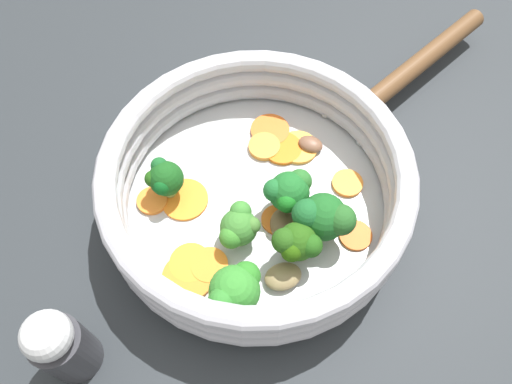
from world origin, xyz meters
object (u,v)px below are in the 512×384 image
(carrot_slice_3, at_px, (270,130))
(mushroom_piece_2, at_px, (283,277))
(carrot_slice_9, at_px, (347,183))
(mushroom_piece_1, at_px, (311,144))
(broccoli_floret_4, at_px, (289,192))
(mushroom_piece_0, at_px, (285,223))
(carrot_slice_0, at_px, (185,199))
(carrot_slice_1, at_px, (327,218))
(carrot_slice_2, at_px, (298,147))
(carrot_slice_11, at_px, (273,223))
(carrot_slice_12, at_px, (190,263))
(carrot_slice_8, at_px, (355,235))
(broccoli_floret_0, at_px, (324,217))
(carrot_slice_4, at_px, (209,265))
(carrot_slice_10, at_px, (188,277))
(carrot_slice_7, at_px, (264,147))
(broccoli_floret_3, at_px, (235,290))
(broccoli_floret_2, at_px, (164,179))
(salt_shaker, at_px, (61,345))
(broccoli_floret_5, at_px, (239,227))
(carrot_slice_6, at_px, (152,201))
(skillet, at_px, (256,204))
(carrot_slice_5, at_px, (283,148))
(broccoli_floret_1, at_px, (296,243))

(carrot_slice_3, bearing_deg, mushroom_piece_2, 142.53)
(carrot_slice_9, relative_size, mushroom_piece_1, 1.20)
(broccoli_floret_4, bearing_deg, mushroom_piece_0, 131.15)
(carrot_slice_0, height_order, carrot_slice_1, carrot_slice_1)
(carrot_slice_2, xyz_separation_m, carrot_slice_9, (-0.06, -0.01, 0.00))
(broccoli_floret_4, bearing_deg, carrot_slice_11, 102.01)
(mushroom_piece_1, bearing_deg, carrot_slice_12, 97.55)
(carrot_slice_8, xyz_separation_m, broccoli_floret_0, (0.02, 0.02, 0.03))
(carrot_slice_4, xyz_separation_m, carrot_slice_10, (0.00, 0.02, -0.00))
(carrot_slice_7, distance_m, broccoli_floret_3, 0.17)
(carrot_slice_1, distance_m, broccoli_floret_2, 0.16)
(carrot_slice_2, xyz_separation_m, broccoli_floret_3, (-0.08, 0.15, 0.03))
(carrot_slice_2, height_order, mushroom_piece_2, mushroom_piece_2)
(carrot_slice_7, height_order, carrot_slice_9, carrot_slice_7)
(carrot_slice_4, height_order, carrot_slice_11, same)
(carrot_slice_9, xyz_separation_m, salt_shaker, (0.03, 0.29, 0.03))
(carrot_slice_10, relative_size, broccoli_floret_5, 1.12)
(carrot_slice_12, xyz_separation_m, broccoli_floret_0, (-0.05, -0.11, 0.03))
(carrot_slice_6, height_order, carrot_slice_8, same)
(carrot_slice_8, bearing_deg, broccoli_floret_0, 44.55)
(carrot_slice_7, relative_size, carrot_slice_12, 0.86)
(broccoli_floret_2, relative_size, broccoli_floret_3, 0.83)
(broccoli_floret_3, distance_m, mushroom_piece_0, 0.09)
(carrot_slice_8, height_order, mushroom_piece_2, mushroom_piece_2)
(carrot_slice_2, distance_m, carrot_slice_3, 0.04)
(carrot_slice_3, distance_m, carrot_slice_12, 0.17)
(carrot_slice_9, height_order, carrot_slice_12, same)
(carrot_slice_1, distance_m, broccoli_floret_3, 0.12)
(carrot_slice_4, distance_m, carrot_slice_6, 0.09)
(carrot_slice_6, xyz_separation_m, salt_shaker, (-0.08, 0.13, 0.03))
(carrot_slice_1, relative_size, mushroom_piece_1, 1.18)
(carrot_slice_4, bearing_deg, carrot_slice_8, -118.01)
(broccoli_floret_0, bearing_deg, carrot_slice_3, -19.97)
(skillet, relative_size, carrot_slice_1, 8.77)
(carrot_slice_5, xyz_separation_m, carrot_slice_8, (-0.12, 0.01, -0.00))
(broccoli_floret_2, bearing_deg, carrot_slice_4, 169.14)
(carrot_slice_3, height_order, carrot_slice_9, same)
(carrot_slice_12, xyz_separation_m, broccoli_floret_5, (-0.01, -0.05, 0.02))
(carrot_slice_6, xyz_separation_m, carrot_slice_11, (-0.09, -0.07, 0.00))
(carrot_slice_10, xyz_separation_m, broccoli_floret_1, (-0.05, -0.09, 0.03))
(carrot_slice_7, bearing_deg, salt_shaker, 101.51)
(mushroom_piece_0, xyz_separation_m, salt_shaker, (0.03, 0.21, 0.02))
(carrot_slice_12, distance_m, mushroom_piece_0, 0.09)
(carrot_slice_3, height_order, carrot_slice_7, same)
(broccoli_floret_4, bearing_deg, carrot_slice_0, 44.81)
(broccoli_floret_5, bearing_deg, carrot_slice_0, 12.47)
(skillet, height_order, carrot_slice_7, carrot_slice_7)
(carrot_slice_2, distance_m, carrot_slice_11, 0.09)
(skillet, xyz_separation_m, carrot_slice_12, (-0.01, 0.09, 0.01))
(carrot_slice_1, relative_size, carrot_slice_7, 0.93)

